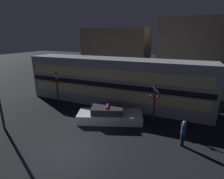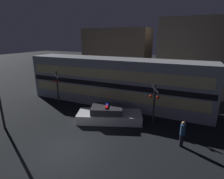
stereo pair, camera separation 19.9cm
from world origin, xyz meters
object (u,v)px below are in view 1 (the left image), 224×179
object	(u,v)px
police_car	(109,115)
crossing_signal_near	(154,101)
pedestrian	(183,133)
train	(114,81)

from	to	relation	value
police_car	crossing_signal_near	xyz separation A→B (m)	(3.23, 0.94, 1.30)
police_car	crossing_signal_near	world-z (taller)	crossing_signal_near
police_car	pedestrian	world-z (taller)	pedestrian
police_car	crossing_signal_near	bearing A→B (deg)	-4.06
train	police_car	world-z (taller)	train
crossing_signal_near	police_car	bearing A→B (deg)	-163.75
train	crossing_signal_near	distance (m)	5.25
pedestrian	crossing_signal_near	xyz separation A→B (m)	(-2.14, 2.19, 0.96)
train	police_car	distance (m)	4.29
police_car	pedestrian	bearing A→B (deg)	-33.40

